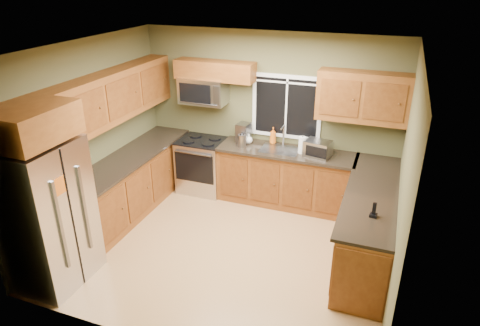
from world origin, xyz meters
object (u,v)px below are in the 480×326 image
Objects in this scene: refrigerator at (48,215)px; soap_bottle_a at (273,136)px; range at (203,165)px; coffee_maker at (243,134)px; microwave at (203,91)px; soap_bottle_c at (249,139)px; soap_bottle_b at (306,146)px; kettle at (242,140)px; cordless_phone at (374,213)px; paper_towel_roll at (302,145)px; toaster_oven at (318,149)px.

soap_bottle_a is (1.86, 3.00, 0.18)m from refrigerator.
range is 1.34m from soap_bottle_a.
refrigerator is 3.21m from coffee_maker.
soap_bottle_c is (0.80, -0.04, -0.71)m from microwave.
soap_bottle_b is at bearing -19.03° from soap_bottle_a.
kettle reaches higher than cordless_phone.
soap_bottle_b is (1.01, 0.10, -0.01)m from kettle.
kettle is 0.84× the size of paper_towel_roll.
paper_towel_roll is (-0.25, 0.03, 0.01)m from toaster_oven.
paper_towel_roll is 1.96m from cordless_phone.
soap_bottle_b is at bearing -3.46° from microwave.
paper_towel_roll is 1.07× the size of soap_bottle_a.
refrigerator is at bearing -117.42° from soap_bottle_c.
microwave is 3.12× the size of kettle.
coffee_maker reaches higher than paper_towel_roll.
kettle is 2.61m from cordless_phone.
range is at bearing 76.03° from refrigerator.
range is 2.15× the size of toaster_oven.
refrigerator is at bearing -117.97° from kettle.
coffee_maker is (-1.25, 0.15, 0.03)m from toaster_oven.
range is 0.95m from kettle.
cordless_phone is (1.72, -1.78, -0.08)m from soap_bottle_a.
coffee_maker is at bearing 175.12° from soap_bottle_b.
soap_bottle_a is 1.71× the size of soap_bottle_c.
range is 1.84m from soap_bottle_b.
soap_bottle_b is (1.75, -0.11, -0.69)m from microwave.
soap_bottle_c is (-0.37, -0.13, -0.06)m from soap_bottle_a.
microwave is 1.88m from soap_bottle_b.
toaster_oven is at bearing -0.89° from range.
kettle reaches higher than soap_bottle_b.
soap_bottle_a is at bearing 161.52° from toaster_oven.
soap_bottle_a is at bearing 4.61° from microwave.
refrigerator is 3.06m from kettle.
range is 1.80m from paper_towel_roll.
coffee_maker is 1.29× the size of kettle.
range is at bearing 151.74° from cordless_phone.
microwave is at bearing 178.70° from coffee_maker.
microwave is 1.34m from soap_bottle_a.
microwave is (-0.00, 0.14, 1.26)m from range.
soap_bottle_c is at bearing 175.79° from soap_bottle_b.
soap_bottle_b reaches higher than soap_bottle_c.
soap_bottle_a is 1.50× the size of cordless_phone.
soap_bottle_b reaches higher than range.
toaster_oven is (1.95, -0.03, 0.59)m from range.
microwave is at bearing -175.39° from soap_bottle_a.
paper_towel_roll reaches higher than toaster_oven.
soap_bottle_a is (-0.78, 0.26, 0.02)m from toaster_oven.
soap_bottle_a is at bearing 11.14° from range.
microwave reaches higher than soap_bottle_c.
refrigerator reaches higher than paper_towel_roll.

